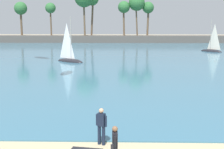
# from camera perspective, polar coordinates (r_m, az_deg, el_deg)

# --- Properties ---
(sea) EXTENTS (220.00, 110.69, 0.06)m
(sea) POSITION_cam_1_polar(r_m,az_deg,el_deg) (69.76, 0.27, 4.80)
(sea) COLOR #386B84
(sea) RESTS_ON ground
(palm_headland) EXTENTS (87.38, 6.98, 13.59)m
(palm_headland) POSITION_cam_1_polar(r_m,az_deg,el_deg) (84.69, 1.04, 8.06)
(palm_headland) COLOR #514C47
(palm_headland) RESTS_ON ground
(person_rigging_by_gear) EXTENTS (0.21, 0.55, 1.67)m
(person_rigging_by_gear) POSITION_cam_1_polar(r_m,az_deg,el_deg) (12.33, 0.50, -12.35)
(person_rigging_by_gear) COLOR black
(person_rigging_by_gear) RESTS_ON ground
(person_at_waterline) EXTENTS (0.50, 0.34, 1.67)m
(person_at_waterline) POSITION_cam_1_polar(r_m,az_deg,el_deg) (14.66, -1.86, -8.79)
(person_at_waterline) COLOR #141E33
(person_at_waterline) RESTS_ON ground
(sailboat_near_shore) EXTENTS (3.73, 4.04, 6.14)m
(sailboat_near_shore) POSITION_cam_1_polar(r_m,az_deg,el_deg) (61.30, 16.93, 4.34)
(sailboat_near_shore) COLOR black
(sailboat_near_shore) RESTS_ON sea
(sailboat_mid_bay) EXTENTS (4.35, 3.71, 6.43)m
(sailboat_mid_bay) POSITION_cam_1_polar(r_m,az_deg,el_deg) (44.34, -7.38, 2.96)
(sailboat_mid_bay) COLOR black
(sailboat_mid_bay) RESTS_ON sea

